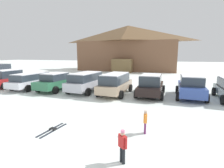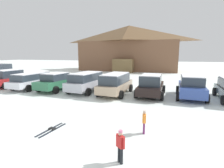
{
  "view_description": "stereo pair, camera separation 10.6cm",
  "coord_description": "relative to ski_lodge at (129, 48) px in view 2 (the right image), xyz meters",
  "views": [
    {
      "loc": [
        3.8,
        -2.64,
        3.25
      ],
      "look_at": [
        0.25,
        8.94,
        1.17
      ],
      "focal_mm": 28.0,
      "sensor_mm": 36.0,
      "label": 1
    },
    {
      "loc": [
        3.9,
        -2.61,
        3.25
      ],
      "look_at": [
        0.25,
        8.94,
        1.17
      ],
      "focal_mm": 28.0,
      "sensor_mm": 36.0,
      "label": 2
    }
  ],
  "objects": [
    {
      "name": "parked_white_suv",
      "position": [
        -4.6,
        -22.05,
        -3.69
      ],
      "size": [
        2.18,
        4.75,
        1.5
      ],
      "color": "silver",
      "rests_on": "ground"
    },
    {
      "name": "parked_blue_hatchback",
      "position": [
        9.45,
        -21.55,
        -3.65
      ],
      "size": [
        2.21,
        4.11,
        1.71
      ],
      "color": "#324B99",
      "rests_on": "ground"
    },
    {
      "name": "parked_silver_wagon",
      "position": [
        1.02,
        -21.88,
        -3.6
      ],
      "size": [
        2.41,
        4.48,
        1.69
      ],
      "color": "#B8BBC7",
      "rests_on": "ground"
    },
    {
      "name": "ski_lodge",
      "position": [
        0.0,
        0.0,
        0.0
      ],
      "size": [
        19.46,
        10.36,
        8.88
      ],
      "color": "brown",
      "rests_on": "ground"
    },
    {
      "name": "parked_green_coupe",
      "position": [
        -1.88,
        -22.07,
        -3.7
      ],
      "size": [
        2.29,
        4.39,
        1.6
      ],
      "color": "#2F6E4B",
      "rests_on": "ground"
    },
    {
      "name": "parked_beige_suv",
      "position": [
        3.7,
        -22.05,
        -3.59
      ],
      "size": [
        2.26,
        4.5,
        1.71
      ],
      "color": "tan",
      "rests_on": "ground"
    },
    {
      "name": "parked_black_sedan",
      "position": [
        6.51,
        -21.68,
        -3.66
      ],
      "size": [
        2.17,
        4.32,
        1.69
      ],
      "color": "black",
      "rests_on": "ground"
    },
    {
      "name": "pair_of_skis",
      "position": [
        3.01,
        -29.48,
        -4.49
      ],
      "size": [
        0.49,
        1.61,
        0.08
      ],
      "color": "#20242E",
      "rests_on": "ground"
    },
    {
      "name": "parked_red_sedan",
      "position": [
        -7.57,
        -21.83,
        -3.65
      ],
      "size": [
        2.39,
        4.61,
        1.71
      ],
      "color": "#AF2527",
      "rests_on": "ground"
    },
    {
      "name": "skier_child_in_orange_jacket",
      "position": [
        6.87,
        -28.62,
        -3.95
      ],
      "size": [
        0.17,
        0.37,
        0.99
      ],
      "color": "#6E2B60",
      "rests_on": "ground"
    },
    {
      "name": "skier_child_in_red_jacket",
      "position": [
        6.45,
        -30.84,
        -3.92
      ],
      "size": [
        0.32,
        0.27,
        1.05
      ],
      "color": "black",
      "rests_on": "ground"
    }
  ]
}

